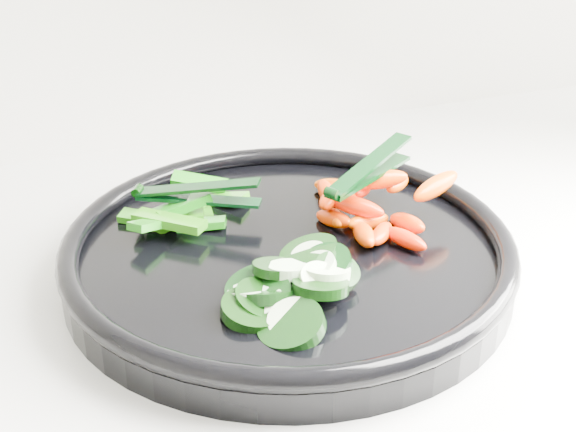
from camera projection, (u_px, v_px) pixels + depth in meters
name	position (u px, v px, depth m)	size (l,w,h in m)	color
veggie_tray	(288.00, 253.00, 0.67)	(0.44, 0.44, 0.04)	black
cucumber_pile	(286.00, 289.00, 0.59)	(0.13, 0.14, 0.04)	black
carrot_pile	(369.00, 203.00, 0.70)	(0.13, 0.16, 0.06)	#FF1700
pepper_pile	(184.00, 212.00, 0.70)	(0.12, 0.11, 0.04)	#196B0A
tong_carrot	(367.00, 171.00, 0.68)	(0.11, 0.07, 0.02)	black
tong_pepper	(194.00, 193.00, 0.70)	(0.11, 0.07, 0.02)	black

